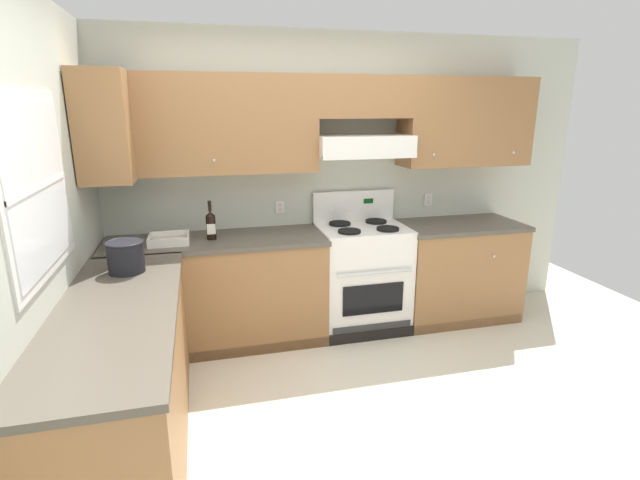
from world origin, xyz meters
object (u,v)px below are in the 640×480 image
object	(u,v)px
bowl	(169,240)
stove	(362,276)
bucket	(126,256)
wine_bottle	(211,224)

from	to	relation	value
bowl	stove	bearing A→B (deg)	1.23
bucket	stove	bearing A→B (deg)	20.15
stove	bowl	bearing A→B (deg)	-178.77
stove	bowl	world-z (taller)	stove
wine_bottle	bowl	xyz separation A→B (m)	(-0.32, -0.03, -0.10)
stove	bucket	bearing A→B (deg)	-159.85
wine_bottle	stove	bearing A→B (deg)	0.24
wine_bottle	bucket	bearing A→B (deg)	-129.58
stove	bowl	xyz separation A→B (m)	(-1.61, -0.03, 0.45)
stove	wine_bottle	xyz separation A→B (m)	(-1.28, -0.01, 0.55)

